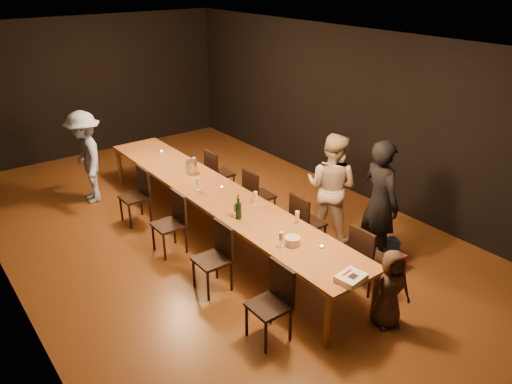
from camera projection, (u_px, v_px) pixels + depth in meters
ground at (218, 235)px, 8.04m from camera, size 10.00×10.00×0.00m
room_shell at (213, 109)px, 7.18m from camera, size 6.04×10.04×3.02m
table at (216, 195)px, 7.75m from camera, size 0.90×6.00×0.75m
chair_right_0 at (370, 257)px, 6.57m from camera, size 0.42×0.42×0.93m
chair_right_1 at (308, 222)px, 7.44m from camera, size 0.42×0.42×0.93m
chair_right_2 at (260, 195)px, 8.31m from camera, size 0.42×0.42×0.93m
chair_right_3 at (220, 173)px, 9.18m from camera, size 0.42×0.42×0.93m
chair_left_0 at (269, 305)px, 5.64m from camera, size 0.42×0.42×0.93m
chair_left_1 at (212, 259)px, 6.51m from camera, size 0.42×0.42×0.93m
chair_left_2 at (168, 224)px, 7.39m from camera, size 0.42×0.42×0.93m
chair_left_3 at (134, 197)px, 8.26m from camera, size 0.42×0.42×0.93m
woman_birthday at (380, 203)px, 7.01m from camera, size 0.55×0.74×1.85m
woman_tan at (331, 187)px, 7.65m from camera, size 0.91×1.02×1.72m
man_blue at (86, 157)px, 8.87m from camera, size 0.78×1.16×1.68m
child at (390, 289)px, 5.85m from camera, size 0.58×0.49×1.01m
gift_bag_red at (399, 263)px, 7.06m from camera, size 0.20×0.12×0.23m
gift_bag_blue at (388, 250)px, 7.28m from camera, size 0.32×0.27×0.34m
birthday_cake at (351, 278)px, 5.57m from camera, size 0.35×0.30×0.08m
plate_stack at (292, 241)px, 6.27m from camera, size 0.20×0.20×0.11m
champagne_bottle at (238, 207)px, 6.87m from camera, size 0.11×0.11×0.36m
ice_bucket at (191, 167)px, 8.41m from camera, size 0.24×0.24×0.21m
wineglass_0 at (281, 239)px, 6.21m from camera, size 0.06×0.06×0.21m
wineglass_1 at (297, 218)px, 6.73m from camera, size 0.06×0.06×0.21m
wineglass_2 at (236, 210)px, 6.95m from camera, size 0.06×0.06×0.21m
wineglass_3 at (256, 198)px, 7.30m from camera, size 0.06×0.06×0.21m
wineglass_4 at (198, 184)px, 7.76m from camera, size 0.06×0.06×0.21m
wineglass_5 at (194, 163)px, 8.58m from camera, size 0.06×0.06×0.21m
tealight_near at (321, 247)px, 6.21m from camera, size 0.05×0.05×0.03m
tealight_mid at (222, 188)px, 7.86m from camera, size 0.05×0.05×0.03m
tealight_far at (161, 152)px, 9.35m from camera, size 0.05×0.05×0.03m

